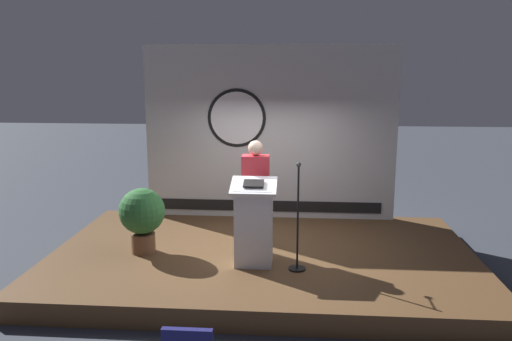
% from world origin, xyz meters
% --- Properties ---
extents(ground_plane, '(40.00, 40.00, 0.00)m').
position_xyz_m(ground_plane, '(0.00, 0.00, 0.00)').
color(ground_plane, '#383D47').
extents(stage_platform, '(6.40, 4.00, 0.30)m').
position_xyz_m(stage_platform, '(0.00, 0.00, 0.15)').
color(stage_platform, brown).
rests_on(stage_platform, ground).
extents(banner_display, '(4.58, 0.12, 3.17)m').
position_xyz_m(banner_display, '(-0.01, 1.85, 1.87)').
color(banner_display, silver).
rests_on(banner_display, stage_platform).
extents(podium, '(0.64, 0.49, 1.24)m').
position_xyz_m(podium, '(-0.09, -0.55, 0.90)').
color(podium, silver).
rests_on(podium, stage_platform).
extents(speaker_person, '(0.40, 0.26, 1.71)m').
position_xyz_m(speaker_person, '(-0.11, -0.07, 1.18)').
color(speaker_person, black).
rests_on(speaker_person, stage_platform).
extents(microphone_stand, '(0.24, 0.47, 1.48)m').
position_xyz_m(microphone_stand, '(0.52, -0.66, 0.81)').
color(microphone_stand, black).
rests_on(microphone_stand, stage_platform).
extents(potted_plant, '(0.69, 0.69, 0.99)m').
position_xyz_m(potted_plant, '(-1.80, -0.21, 0.90)').
color(potted_plant, brown).
rests_on(potted_plant, stage_platform).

